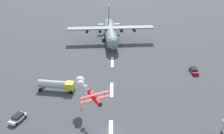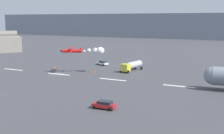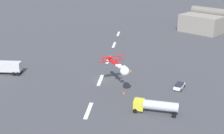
# 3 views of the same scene
# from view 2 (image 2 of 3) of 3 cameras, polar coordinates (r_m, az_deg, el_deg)

# --- Properties ---
(ground_plane) EXTENTS (440.00, 440.00, 0.00)m
(ground_plane) POSITION_cam_2_polar(r_m,az_deg,el_deg) (90.46, -10.23, -1.35)
(ground_plane) COLOR #424247
(ground_plane) RESTS_ON ground
(runway_stripe_2) EXTENTS (8.00, 0.90, 0.01)m
(runway_stripe_2) POSITION_cam_2_polar(r_m,az_deg,el_deg) (102.24, -18.42, -0.46)
(runway_stripe_2) COLOR white
(runway_stripe_2) RESTS_ON ground
(runway_stripe_3) EXTENTS (8.00, 0.90, 0.01)m
(runway_stripe_3) POSITION_cam_2_polar(r_m,az_deg,el_deg) (90.46, -10.23, -1.34)
(runway_stripe_3) COLOR white
(runway_stripe_3) RESTS_ON ground
(runway_stripe_4) EXTENTS (8.00, 0.90, 0.01)m
(runway_stripe_4) POSITION_cam_2_polar(r_m,az_deg,el_deg) (81.06, 0.13, -2.42)
(runway_stripe_4) COLOR white
(runway_stripe_4) RESTS_ON ground
(runway_stripe_5) EXTENTS (8.00, 0.90, 0.01)m
(runway_stripe_5) POSITION_cam_2_polar(r_m,az_deg,el_deg) (74.95, 12.69, -3.60)
(runway_stripe_5) COLOR white
(runway_stripe_5) RESTS_ON ground
(mountain_ridge_distant) EXTENTS (396.00, 16.00, 21.00)m
(mountain_ridge_distant) POSITION_cam_2_polar(r_m,az_deg,el_deg) (255.40, 14.58, 7.60)
(mountain_ridge_distant) COLOR gray
(mountain_ridge_distant) RESTS_ON ground
(stunt_biplane_red) EXTENTS (12.36, 8.28, 2.27)m
(stunt_biplane_red) POSITION_cam_2_polar(r_m,az_deg,el_deg) (90.42, -4.35, 3.14)
(stunt_biplane_red) COLOR red
(fuel_tanker_truck) EXTENTS (4.06, 10.00, 2.90)m
(fuel_tanker_truck) POSITION_cam_2_polar(r_m,az_deg,el_deg) (94.23, 3.78, 0.28)
(fuel_tanker_truck) COLOR yellow
(fuel_tanker_truck) RESTS_ON ground
(followme_car_yellow) EXTENTS (4.39, 2.27, 1.52)m
(followme_car_yellow) POSITION_cam_2_polar(r_m,az_deg,el_deg) (54.91, -1.50, -7.21)
(followme_car_yellow) COLOR #B21E23
(followme_car_yellow) RESTS_ON ground
(airport_staff_sedan) EXTENTS (4.94, 3.42, 1.52)m
(airport_staff_sedan) POSITION_cam_2_polar(r_m,az_deg,el_deg) (106.16, -1.82, 0.79)
(airport_staff_sedan) COLOR white
(airport_staff_sedan) RESTS_ON ground
(hangar_building) EXTENTS (29.43, 28.27, 10.33)m
(hangar_building) POSITION_cam_2_polar(r_m,az_deg,el_deg) (164.28, -20.61, 4.35)
(hangar_building) COLOR gray
(hangar_building) RESTS_ON ground
(traffic_cone_near) EXTENTS (0.44, 0.44, 0.75)m
(traffic_cone_near) POSITION_cam_2_polar(r_m,az_deg,el_deg) (101.34, -11.01, -0.03)
(traffic_cone_near) COLOR orange
(traffic_cone_near) RESTS_ON ground
(traffic_cone_far) EXTENTS (0.44, 0.44, 0.75)m
(traffic_cone_far) POSITION_cam_2_polar(r_m,az_deg,el_deg) (91.81, -3.41, -0.82)
(traffic_cone_far) COLOR orange
(traffic_cone_far) RESTS_ON ground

